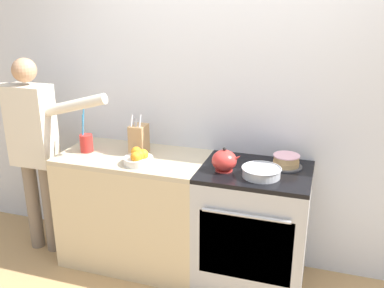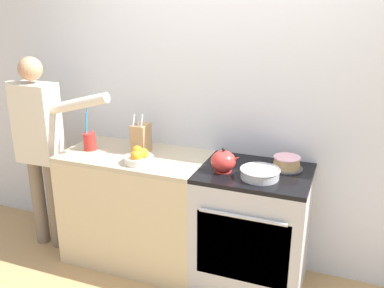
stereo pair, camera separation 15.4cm
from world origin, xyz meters
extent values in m
cube|color=silver|center=(0.00, 0.62, 1.30)|extent=(8.00, 0.04, 2.60)
cube|color=beige|center=(-0.65, 0.30, 0.43)|extent=(1.10, 0.60, 0.86)
cube|color=#BCAD8E|center=(-0.65, 0.30, 0.88)|extent=(1.10, 0.60, 0.03)
cube|color=#B7BABF|center=(0.27, 0.30, 0.43)|extent=(0.76, 0.60, 0.86)
cube|color=black|center=(0.27, 0.01, 0.45)|extent=(0.62, 0.01, 0.48)
cylinder|color=#B7BABF|center=(0.27, -0.02, 0.71)|extent=(0.57, 0.02, 0.02)
cube|color=black|center=(0.27, 0.30, 0.88)|extent=(0.76, 0.60, 0.03)
cylinder|color=#4C4C51|center=(0.46, 0.42, 0.90)|extent=(0.22, 0.22, 0.01)
cylinder|color=tan|center=(0.46, 0.42, 0.92)|extent=(0.18, 0.18, 0.04)
cylinder|color=tan|center=(0.46, 0.42, 0.96)|extent=(0.17, 0.17, 0.04)
cylinder|color=#EFB2C1|center=(0.46, 0.42, 0.98)|extent=(0.18, 0.18, 0.01)
cylinder|color=red|center=(0.07, 0.22, 0.90)|extent=(0.12, 0.12, 0.01)
ellipsoid|color=red|center=(0.07, 0.22, 0.97)|extent=(0.17, 0.17, 0.14)
cone|color=red|center=(0.15, 0.22, 0.99)|extent=(0.08, 0.04, 0.07)
sphere|color=black|center=(0.07, 0.22, 1.05)|extent=(0.02, 0.02, 0.02)
cylinder|color=#B7BABF|center=(0.33, 0.20, 0.92)|extent=(0.25, 0.25, 0.06)
torus|color=#B7BABF|center=(0.33, 0.20, 0.95)|extent=(0.26, 0.26, 0.01)
cube|color=tan|center=(-0.63, 0.36, 1.00)|extent=(0.11, 0.14, 0.22)
cylinder|color=#B2B2B7|center=(-0.66, 0.32, 1.16)|extent=(0.01, 0.04, 0.09)
cylinder|color=#B2B2B7|center=(-0.63, 0.33, 1.14)|extent=(0.01, 0.03, 0.06)
cylinder|color=#B2B2B7|center=(-0.59, 0.32, 1.16)|extent=(0.01, 0.04, 0.10)
cylinder|color=#B2B2B7|center=(-0.66, 0.36, 1.14)|extent=(0.01, 0.03, 0.06)
cylinder|color=red|center=(-1.02, 0.27, 0.96)|extent=(0.10, 0.10, 0.13)
cylinder|color=teal|center=(-1.04, 0.27, 1.06)|extent=(0.02, 0.04, 0.24)
cylinder|color=teal|center=(-1.04, 0.27, 1.09)|extent=(0.01, 0.07, 0.29)
cylinder|color=silver|center=(-0.54, 0.15, 0.92)|extent=(0.21, 0.21, 0.05)
sphere|color=orange|center=(-0.52, 0.13, 0.97)|extent=(0.08, 0.08, 0.08)
sphere|color=orange|center=(-0.57, 0.20, 0.97)|extent=(0.08, 0.08, 0.08)
sphere|color=orange|center=(-0.53, 0.10, 0.97)|extent=(0.07, 0.07, 0.07)
sphere|color=orange|center=(-0.53, 0.14, 0.97)|extent=(0.08, 0.08, 0.08)
sphere|color=orange|center=(-0.50, 0.16, 0.97)|extent=(0.08, 0.08, 0.08)
cylinder|color=#7A6B5B|center=(-1.54, 0.21, 0.38)|extent=(0.11, 0.11, 0.76)
cylinder|color=#7A6B5B|center=(-1.38, 0.21, 0.38)|extent=(0.11, 0.11, 0.76)
cube|color=beige|center=(-1.46, 0.21, 1.08)|extent=(0.34, 0.20, 0.63)
cylinder|color=beige|center=(-1.67, 0.21, 1.13)|extent=(0.08, 0.08, 0.54)
cylinder|color=beige|center=(-1.06, 0.21, 1.27)|extent=(0.54, 0.08, 0.22)
sphere|color=tan|center=(-1.46, 0.21, 1.51)|extent=(0.18, 0.18, 0.18)
camera|label=1|loc=(0.70, -2.41, 2.02)|focal=40.00mm
camera|label=2|loc=(0.84, -2.36, 2.02)|focal=40.00mm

